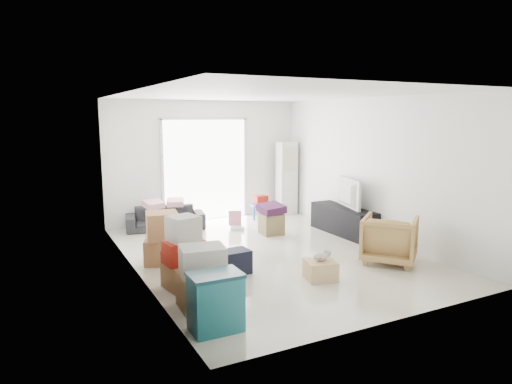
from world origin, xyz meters
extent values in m
cube|color=silver|center=(0.00, 0.00, -0.12)|extent=(4.50, 6.00, 0.24)
cube|color=white|center=(0.00, 0.00, 2.82)|extent=(4.50, 6.00, 0.24)
cube|color=white|center=(0.00, 3.12, 1.35)|extent=(4.50, 0.24, 2.70)
cube|color=white|center=(0.00, -3.12, 1.35)|extent=(4.50, 0.24, 2.70)
cube|color=white|center=(-2.37, 0.00, 1.35)|extent=(0.24, 6.00, 2.70)
cube|color=white|center=(2.37, 0.00, 1.35)|extent=(0.24, 6.00, 2.70)
cube|color=white|center=(0.00, 2.98, 1.15)|extent=(2.00, 0.01, 2.30)
cube|color=silver|center=(-1.00, 2.97, 1.15)|extent=(0.06, 0.04, 2.30)
cube|color=silver|center=(1.00, 2.97, 1.15)|extent=(0.06, 0.04, 2.30)
cube|color=silver|center=(0.00, 2.97, 2.30)|extent=(2.10, 0.04, 0.06)
cube|color=silver|center=(1.95, 2.65, 0.88)|extent=(0.45, 0.30, 1.75)
cube|color=black|center=(2.00, 0.49, 0.27)|extent=(0.49, 1.62, 0.54)
imported|color=black|center=(2.00, 0.49, 0.61)|extent=(0.83, 1.13, 0.13)
imported|color=#28292E|center=(-1.10, 2.50, 0.31)|extent=(1.67, 0.77, 0.63)
cube|color=#BD8A90|center=(-1.35, 2.46, 0.68)|extent=(0.40, 0.35, 0.11)
cube|color=#BD8A90|center=(-0.88, 2.48, 0.69)|extent=(0.40, 0.36, 0.11)
imported|color=tan|center=(1.51, -1.33, 0.42)|extent=(1.11, 1.12, 0.84)
cube|color=#185F66|center=(-1.90, -2.28, 0.15)|extent=(0.56, 0.39, 0.31)
cube|color=#185F66|center=(-1.90, -2.28, 0.46)|extent=(0.56, 0.39, 0.31)
cube|color=#0C333D|center=(-1.90, -2.28, 0.64)|extent=(0.58, 0.41, 0.04)
cube|color=#B0744F|center=(-1.80, -1.62, 0.22)|extent=(0.61, 0.52, 0.44)
cube|color=beige|center=(-1.80, -1.62, 0.61)|extent=(0.60, 0.52, 0.34)
cube|color=#B0744F|center=(-1.80, -0.90, 0.18)|extent=(0.57, 0.57, 0.36)
cube|color=red|center=(-1.80, -0.90, 0.44)|extent=(0.58, 0.42, 0.16)
cube|color=red|center=(-1.80, -0.90, 0.60)|extent=(0.55, 0.39, 0.14)
cube|color=beige|center=(-1.80, -0.90, 0.84)|extent=(0.45, 0.44, 0.34)
cube|color=#B0744F|center=(-1.77, 0.29, 0.20)|extent=(0.69, 0.64, 0.41)
cube|color=#B0744F|center=(-1.77, 0.29, 0.62)|extent=(0.56, 0.56, 0.43)
cube|color=#B0744F|center=(-1.34, -0.18, 0.17)|extent=(0.49, 0.49, 0.34)
cube|color=black|center=(-1.00, -0.67, 0.18)|extent=(0.57, 0.36, 0.36)
cube|color=olive|center=(0.68, 1.12, 0.21)|extent=(0.44, 0.44, 0.42)
cube|color=#441B42|center=(0.68, 1.12, 0.49)|extent=(0.47, 0.47, 0.14)
cylinder|color=blue|center=(1.04, 2.27, 0.37)|extent=(0.45, 0.45, 0.04)
cylinder|color=blue|center=(1.15, 2.38, 0.17)|extent=(0.04, 0.04, 0.35)
cylinder|color=blue|center=(0.93, 2.38, 0.17)|extent=(0.04, 0.04, 0.35)
cylinder|color=blue|center=(0.93, 2.15, 0.17)|extent=(0.04, 0.04, 0.35)
cylinder|color=blue|center=(1.15, 2.15, 0.17)|extent=(0.04, 0.04, 0.35)
cube|color=red|center=(1.04, 2.27, 0.49)|extent=(0.28, 0.22, 0.20)
cube|color=silver|center=(0.22, 1.77, 0.04)|extent=(0.36, 0.34, 0.07)
cube|color=pink|center=(0.22, 1.88, 0.23)|extent=(0.26, 0.13, 0.31)
cube|color=tan|center=(0.06, -1.47, 0.14)|extent=(0.51, 0.51, 0.28)
ellipsoid|color=#B2ADA8|center=(0.06, -1.47, 0.34)|extent=(0.23, 0.16, 0.12)
cube|color=red|center=(0.06, -1.47, 0.34)|extent=(0.17, 0.15, 0.03)
sphere|color=#B2ADA8|center=(0.19, -1.44, 0.37)|extent=(0.12, 0.12, 0.12)
camera|label=1|loc=(-3.66, -6.70, 2.34)|focal=32.00mm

